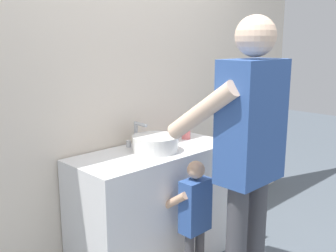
{
  "coord_description": "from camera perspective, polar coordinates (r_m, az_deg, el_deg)",
  "views": [
    {
      "loc": [
        -1.8,
        -1.71,
        1.66
      ],
      "look_at": [
        0.0,
        0.15,
        1.1
      ],
      "focal_mm": 41.59,
      "sensor_mm": 36.0,
      "label": 1
    }
  ],
  "objects": [
    {
      "name": "adult_parent",
      "position": [
        2.37,
        11.68,
        -1.98
      ],
      "size": [
        0.56,
        0.59,
        1.81
      ],
      "color": "#47474C",
      "rests_on": "ground"
    },
    {
      "name": "toothbrush_cup",
      "position": [
        3.12,
        2.66,
        -0.9
      ],
      "size": [
        0.07,
        0.07,
        0.21
      ],
      "color": "#D86666",
      "rests_on": "vanity_cabinet"
    },
    {
      "name": "back_wall",
      "position": [
        2.96,
        -6.4,
        6.21
      ],
      "size": [
        4.4,
        0.08,
        2.7
      ],
      "color": "beige",
      "rests_on": "ground"
    },
    {
      "name": "sink_basin",
      "position": [
        2.77,
        -1.87,
        -2.53
      ],
      "size": [
        0.33,
        0.33,
        0.11
      ],
      "color": "silver",
      "rests_on": "vanity_cabinet"
    },
    {
      "name": "vanity_cabinet",
      "position": [
        2.96,
        -2.07,
        -11.94
      ],
      "size": [
        1.23,
        0.54,
        0.89
      ],
      "primitive_type": "cube",
      "color": "white",
      "rests_on": "ground"
    },
    {
      "name": "faucet",
      "position": [
        2.92,
        -4.58,
        -1.33
      ],
      "size": [
        0.18,
        0.14,
        0.18
      ],
      "color": "#B7BABF",
      "rests_on": "vanity_cabinet"
    },
    {
      "name": "child_toddler",
      "position": [
        2.66,
        3.87,
        -12.61
      ],
      "size": [
        0.28,
        0.28,
        0.9
      ],
      "color": "#47474C",
      "rests_on": "ground"
    }
  ]
}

